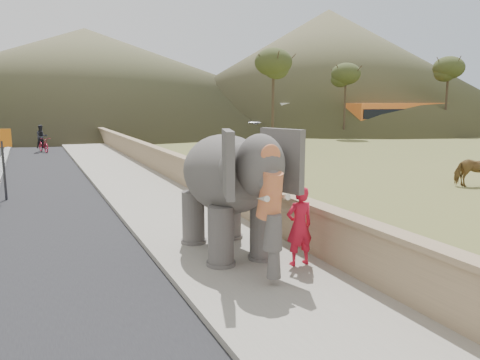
# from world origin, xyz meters

# --- Properties ---
(ground) EXTENTS (160.00, 160.00, 0.00)m
(ground) POSITION_xyz_m (0.00, 0.00, 0.00)
(ground) COLOR olive
(ground) RESTS_ON ground
(walkway) EXTENTS (3.00, 120.00, 0.15)m
(walkway) POSITION_xyz_m (0.00, 10.00, 0.07)
(walkway) COLOR #9E9687
(walkway) RESTS_ON ground
(parapet) EXTENTS (0.30, 120.00, 1.10)m
(parapet) POSITION_xyz_m (1.65, 10.00, 0.55)
(parapet) COLOR tan
(parapet) RESTS_ON ground
(signboard) EXTENTS (0.60, 0.08, 2.40)m
(signboard) POSITION_xyz_m (-4.50, 11.83, 1.64)
(signboard) COLOR #2D2D33
(signboard) RESTS_ON ground
(cow) EXTENTS (1.78, 1.30, 1.37)m
(cow) POSITION_xyz_m (12.05, 7.15, 0.68)
(cow) COLOR brown
(cow) RESTS_ON ground
(distant_car) EXTENTS (4.56, 3.19, 1.44)m
(distant_car) POSITION_xyz_m (16.68, 35.52, 0.72)
(distant_car) COLOR silver
(distant_car) RESTS_ON ground
(bus_white) EXTENTS (11.28, 4.96, 3.10)m
(bus_white) POSITION_xyz_m (25.19, 35.88, 1.55)
(bus_white) COLOR white
(bus_white) RESTS_ON ground
(bus_orange) EXTENTS (11.01, 2.56, 3.10)m
(bus_orange) POSITION_xyz_m (29.85, 30.74, 1.55)
(bus_orange) COLOR orange
(bus_orange) RESTS_ON ground
(hill_right) EXTENTS (56.00, 56.00, 16.00)m
(hill_right) POSITION_xyz_m (36.00, 52.00, 8.00)
(hill_right) COLOR brown
(hill_right) RESTS_ON ground
(hill_far) EXTENTS (80.00, 80.00, 14.00)m
(hill_far) POSITION_xyz_m (5.00, 70.00, 7.00)
(hill_far) COLOR brown
(hill_far) RESTS_ON ground
(elephant_and_man) EXTENTS (2.14, 3.60, 2.60)m
(elephant_and_man) POSITION_xyz_m (0.02, 3.50, 1.44)
(elephant_and_man) COLOR #625D59
(elephant_and_man) RESTS_ON ground
(motorcyclist) EXTENTS (1.05, 1.89, 1.78)m
(motorcyclist) POSITION_xyz_m (-2.85, 27.53, 0.68)
(motorcyclist) COLOR maroon
(motorcyclist) RESTS_ON ground
(trees) EXTENTS (48.26, 38.85, 9.03)m
(trees) POSITION_xyz_m (3.35, 23.63, 3.96)
(trees) COLOR #473828
(trees) RESTS_ON ground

